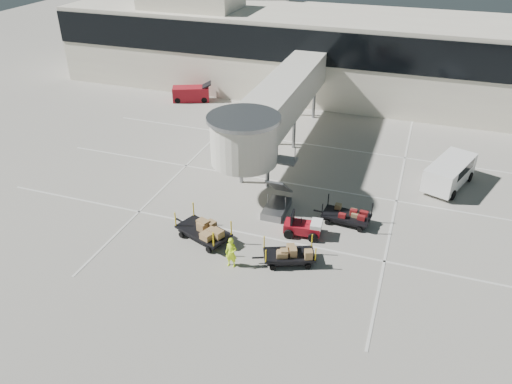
% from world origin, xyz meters
% --- Properties ---
extents(ground, '(140.00, 140.00, 0.00)m').
position_xyz_m(ground, '(0.00, 0.00, 0.00)').
color(ground, '#B7B2A4').
rests_on(ground, ground).
extents(lane_markings, '(40.00, 30.00, 0.02)m').
position_xyz_m(lane_markings, '(-0.67, 9.33, 0.01)').
color(lane_markings, silver).
rests_on(lane_markings, ground).
extents(terminal, '(64.00, 12.11, 15.20)m').
position_xyz_m(terminal, '(-0.35, 29.94, 4.11)').
color(terminal, '#EDE7CC').
rests_on(terminal, ground).
extents(jet_bridge, '(5.70, 20.40, 6.03)m').
position_xyz_m(jet_bridge, '(-3.97, 12.26, 4.28)').
color(jet_bridge, silver).
rests_on(jet_bridge, ground).
extents(baggage_tug, '(2.36, 1.61, 1.49)m').
position_xyz_m(baggage_tug, '(0.94, 3.06, 0.54)').
color(baggage_tug, maroon).
rests_on(baggage_tug, ground).
extents(suitcase_cart, '(3.73, 1.71, 1.44)m').
position_xyz_m(suitcase_cart, '(3.14, 5.21, 0.50)').
color(suitcase_cart, black).
rests_on(suitcase_cart, ground).
extents(box_cart_near, '(3.56, 2.42, 1.39)m').
position_xyz_m(box_cart_near, '(0.87, 0.22, 0.54)').
color(box_cart_near, black).
rests_on(box_cart_near, ground).
extents(box_cart_far, '(4.17, 2.76, 1.62)m').
position_xyz_m(box_cart_far, '(-4.72, 0.63, 0.62)').
color(box_cart_far, black).
rests_on(box_cart_far, ground).
extents(ground_worker, '(0.68, 0.45, 1.84)m').
position_xyz_m(ground_worker, '(-2.12, -1.23, 0.92)').
color(ground_worker, '#CAF81A').
rests_on(ground_worker, ground).
extents(minivan, '(3.67, 5.45, 1.92)m').
position_xyz_m(minivan, '(9.26, 12.55, 1.15)').
color(minivan, white).
rests_on(minivan, ground).
extents(belt_loader, '(4.18, 2.85, 1.89)m').
position_xyz_m(belt_loader, '(-15.89, 22.40, 0.72)').
color(belt_loader, maroon).
rests_on(belt_loader, ground).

